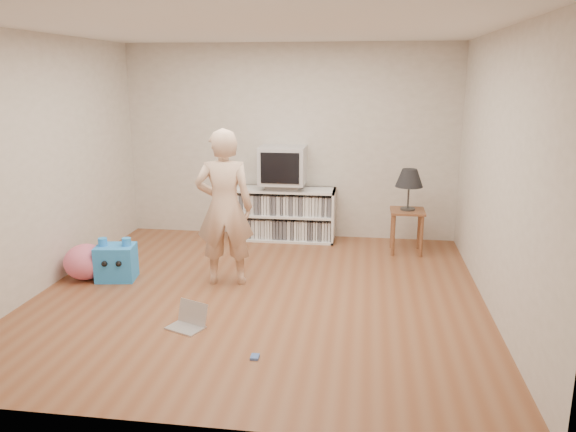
{
  "coord_description": "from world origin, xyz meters",
  "views": [
    {
      "loc": [
        1.05,
        -5.28,
        2.18
      ],
      "look_at": [
        0.24,
        0.4,
        0.74
      ],
      "focal_mm": 35.0,
      "sensor_mm": 36.0,
      "label": 1
    }
  ],
  "objects_px": {
    "crt_tv": "(283,165)",
    "person": "(224,208)",
    "table_lamp": "(409,179)",
    "plush_blue": "(116,262)",
    "side_table": "(407,220)",
    "plush_pink": "(86,262)",
    "media_unit": "(283,214)",
    "dvd_deck": "(283,186)",
    "laptop": "(189,320)"
  },
  "relations": [
    {
      "from": "side_table",
      "to": "plush_pink",
      "type": "height_order",
      "value": "side_table"
    },
    {
      "from": "media_unit",
      "to": "laptop",
      "type": "xyz_separation_m",
      "value": [
        -0.42,
        -2.87,
        -0.29
      ]
    },
    {
      "from": "media_unit",
      "to": "table_lamp",
      "type": "xyz_separation_m",
      "value": [
        1.63,
        -0.39,
        0.59
      ]
    },
    {
      "from": "crt_tv",
      "to": "side_table",
      "type": "bearing_deg",
      "value": -12.69
    },
    {
      "from": "side_table",
      "to": "media_unit",
      "type": "bearing_deg",
      "value": 166.67
    },
    {
      "from": "dvd_deck",
      "to": "table_lamp",
      "type": "relative_size",
      "value": 0.87
    },
    {
      "from": "table_lamp",
      "to": "laptop",
      "type": "relative_size",
      "value": 1.35
    },
    {
      "from": "dvd_deck",
      "to": "crt_tv",
      "type": "bearing_deg",
      "value": -90.0
    },
    {
      "from": "person",
      "to": "plush_blue",
      "type": "distance_m",
      "value": 1.37
    },
    {
      "from": "laptop",
      "to": "side_table",
      "type": "bearing_deg",
      "value": 73.35
    },
    {
      "from": "person",
      "to": "plush_pink",
      "type": "xyz_separation_m",
      "value": [
        -1.55,
        -0.1,
        -0.64
      ]
    },
    {
      "from": "crt_tv",
      "to": "laptop",
      "type": "xyz_separation_m",
      "value": [
        -0.42,
        -2.85,
        -0.96
      ]
    },
    {
      "from": "crt_tv",
      "to": "person",
      "type": "xyz_separation_m",
      "value": [
        -0.36,
        -1.74,
        -0.19
      ]
    },
    {
      "from": "media_unit",
      "to": "dvd_deck",
      "type": "relative_size",
      "value": 3.11
    },
    {
      "from": "dvd_deck",
      "to": "side_table",
      "type": "distance_m",
      "value": 1.7
    },
    {
      "from": "person",
      "to": "crt_tv",
      "type": "bearing_deg",
      "value": -110.58
    },
    {
      "from": "laptop",
      "to": "plush_pink",
      "type": "relative_size",
      "value": 0.83
    },
    {
      "from": "dvd_deck",
      "to": "laptop",
      "type": "bearing_deg",
      "value": -98.29
    },
    {
      "from": "side_table",
      "to": "plush_blue",
      "type": "relative_size",
      "value": 1.17
    },
    {
      "from": "laptop",
      "to": "table_lamp",
      "type": "bearing_deg",
      "value": 73.35
    },
    {
      "from": "side_table",
      "to": "table_lamp",
      "type": "xyz_separation_m",
      "value": [
        -0.0,
        0.0,
        0.53
      ]
    },
    {
      "from": "media_unit",
      "to": "side_table",
      "type": "xyz_separation_m",
      "value": [
        1.63,
        -0.39,
        0.07
      ]
    },
    {
      "from": "side_table",
      "to": "plush_blue",
      "type": "height_order",
      "value": "side_table"
    },
    {
      "from": "side_table",
      "to": "laptop",
      "type": "xyz_separation_m",
      "value": [
        -2.04,
        -2.48,
        -0.36
      ]
    },
    {
      "from": "media_unit",
      "to": "person",
      "type": "relative_size",
      "value": 0.84
    },
    {
      "from": "table_lamp",
      "to": "person",
      "type": "relative_size",
      "value": 0.31
    },
    {
      "from": "table_lamp",
      "to": "person",
      "type": "xyz_separation_m",
      "value": [
        -1.98,
        -1.37,
        -0.11
      ]
    },
    {
      "from": "plush_blue",
      "to": "crt_tv",
      "type": "bearing_deg",
      "value": 39.9
    },
    {
      "from": "person",
      "to": "plush_pink",
      "type": "height_order",
      "value": "person"
    },
    {
      "from": "plush_blue",
      "to": "media_unit",
      "type": "bearing_deg",
      "value": 40.2
    },
    {
      "from": "dvd_deck",
      "to": "laptop",
      "type": "relative_size",
      "value": 1.18
    },
    {
      "from": "plush_pink",
      "to": "media_unit",
      "type": "bearing_deg",
      "value": 44.21
    },
    {
      "from": "side_table",
      "to": "laptop",
      "type": "bearing_deg",
      "value": -129.43
    },
    {
      "from": "dvd_deck",
      "to": "table_lamp",
      "type": "height_order",
      "value": "table_lamp"
    },
    {
      "from": "crt_tv",
      "to": "person",
      "type": "distance_m",
      "value": 1.78
    },
    {
      "from": "plush_pink",
      "to": "table_lamp",
      "type": "bearing_deg",
      "value": 22.6
    },
    {
      "from": "table_lamp",
      "to": "plush_blue",
      "type": "distance_m",
      "value": 3.59
    },
    {
      "from": "crt_tv",
      "to": "table_lamp",
      "type": "xyz_separation_m",
      "value": [
        1.63,
        -0.37,
        -0.08
      ]
    },
    {
      "from": "dvd_deck",
      "to": "plush_pink",
      "type": "height_order",
      "value": "dvd_deck"
    },
    {
      "from": "person",
      "to": "laptop",
      "type": "distance_m",
      "value": 1.36
    },
    {
      "from": "crt_tv",
      "to": "plush_pink",
      "type": "relative_size",
      "value": 1.3
    },
    {
      "from": "person",
      "to": "plush_blue",
      "type": "bearing_deg",
      "value": -5.53
    },
    {
      "from": "crt_tv",
      "to": "plush_blue",
      "type": "distance_m",
      "value": 2.53
    },
    {
      "from": "laptop",
      "to": "plush_pink",
      "type": "height_order",
      "value": "plush_pink"
    },
    {
      "from": "crt_tv",
      "to": "plush_pink",
      "type": "height_order",
      "value": "crt_tv"
    },
    {
      "from": "crt_tv",
      "to": "laptop",
      "type": "relative_size",
      "value": 1.57
    },
    {
      "from": "side_table",
      "to": "plush_pink",
      "type": "distance_m",
      "value": 3.84
    },
    {
      "from": "media_unit",
      "to": "plush_blue",
      "type": "relative_size",
      "value": 2.97
    },
    {
      "from": "side_table",
      "to": "table_lamp",
      "type": "distance_m",
      "value": 0.53
    },
    {
      "from": "crt_tv",
      "to": "table_lamp",
      "type": "bearing_deg",
      "value": -12.69
    }
  ]
}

